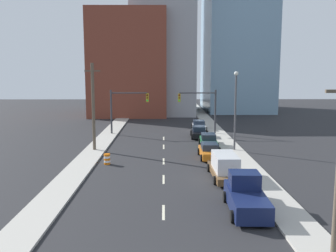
# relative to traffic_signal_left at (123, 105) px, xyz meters

# --- Properties ---
(sidewalk_left) EXTENTS (2.28, 89.93, 0.15)m
(sidewalk_left) POSITION_rel_traffic_signal_left_xyz_m (-1.85, 8.32, -3.78)
(sidewalk_left) COLOR #ADA89E
(sidewalk_left) RESTS_ON ground
(sidewalk_right) EXTENTS (2.28, 89.93, 0.15)m
(sidewalk_right) POSITION_rel_traffic_signal_left_xyz_m (12.54, 8.32, -3.78)
(sidewalk_right) COLOR #ADA89E
(sidewalk_right) RESTS_ON ground
(lane_stripe_at_9m) EXTENTS (0.16, 2.40, 0.01)m
(lane_stripe_at_9m) POSITION_rel_traffic_signal_left_xyz_m (5.35, -27.63, -3.86)
(lane_stripe_at_9m) COLOR beige
(lane_stripe_at_9m) RESTS_ON ground
(lane_stripe_at_16m) EXTENTS (0.16, 2.40, 0.01)m
(lane_stripe_at_16m) POSITION_rel_traffic_signal_left_xyz_m (5.35, -20.85, -3.86)
(lane_stripe_at_16m) COLOR beige
(lane_stripe_at_16m) RESTS_ON ground
(lane_stripe_at_22m) EXTENTS (0.16, 2.40, 0.01)m
(lane_stripe_at_22m) POSITION_rel_traffic_signal_left_xyz_m (5.35, -15.01, -3.86)
(lane_stripe_at_22m) COLOR beige
(lane_stripe_at_22m) RESTS_ON ground
(lane_stripe_at_28m) EXTENTS (0.16, 2.40, 0.01)m
(lane_stripe_at_28m) POSITION_rel_traffic_signal_left_xyz_m (5.35, -8.29, -3.86)
(lane_stripe_at_28m) COLOR beige
(lane_stripe_at_28m) RESTS_ON ground
(lane_stripe_at_34m) EXTENTS (0.16, 2.40, 0.01)m
(lane_stripe_at_34m) POSITION_rel_traffic_signal_left_xyz_m (5.35, -3.03, -3.86)
(lane_stripe_at_34m) COLOR beige
(lane_stripe_at_34m) RESTS_ON ground
(building_brick_left) EXTENTS (14.00, 16.00, 19.25)m
(building_brick_left) POSITION_rel_traffic_signal_left_xyz_m (-1.17, 24.14, 5.77)
(building_brick_left) COLOR brown
(building_brick_left) RESTS_ON ground
(building_office_center) EXTENTS (12.00, 20.00, 29.80)m
(building_office_center) POSITION_rel_traffic_signal_left_xyz_m (5.22, 28.14, 11.04)
(building_office_center) COLOR #99999E
(building_office_center) RESTS_ON ground
(building_glass_right) EXTENTS (13.00, 20.00, 40.96)m
(building_glass_right) POSITION_rel_traffic_signal_left_xyz_m (20.71, 32.14, 16.62)
(building_glass_right) COLOR #7A9EB7
(building_glass_right) RESTS_ON ground
(traffic_signal_left) EXTENTS (5.03, 0.35, 5.86)m
(traffic_signal_left) POSITION_rel_traffic_signal_left_xyz_m (0.00, 0.00, 0.00)
(traffic_signal_left) COLOR #38383D
(traffic_signal_left) RESTS_ON ground
(traffic_signal_right) EXTENTS (5.03, 0.35, 5.86)m
(traffic_signal_right) POSITION_rel_traffic_signal_left_xyz_m (10.61, 0.00, 0.00)
(traffic_signal_right) COLOR #38383D
(traffic_signal_right) RESTS_ON ground
(utility_pole_left_mid) EXTENTS (1.60, 0.32, 9.07)m
(utility_pole_left_mid) POSITION_rel_traffic_signal_left_xyz_m (-1.87, -10.36, 0.80)
(utility_pole_left_mid) COLOR brown
(utility_pole_left_mid) RESTS_ON ground
(traffic_barrel) EXTENTS (0.56, 0.56, 0.95)m
(traffic_barrel) POSITION_rel_traffic_signal_left_xyz_m (0.30, -16.08, -3.39)
(traffic_barrel) COLOR orange
(traffic_barrel) RESTS_ON ground
(street_lamp) EXTENTS (0.44, 0.44, 8.24)m
(street_lamp) POSITION_rel_traffic_signal_left_xyz_m (12.71, -10.59, 0.92)
(street_lamp) COLOR #4C4C51
(street_lamp) RESTS_ON ground
(pickup_truck_navy) EXTENTS (2.43, 5.32, 2.19)m
(pickup_truck_navy) POSITION_rel_traffic_signal_left_xyz_m (10.23, -27.43, -2.98)
(pickup_truck_navy) COLOR #141E47
(pickup_truck_navy) RESTS_ON ground
(box_truck_brown) EXTENTS (2.23, 5.83, 1.94)m
(box_truck_brown) POSITION_rel_traffic_signal_left_xyz_m (10.08, -20.56, -2.94)
(box_truck_brown) COLOR brown
(box_truck_brown) RESTS_ON ground
(sedan_orange) EXTENTS (2.03, 4.51, 1.43)m
(sedan_orange) POSITION_rel_traffic_signal_left_xyz_m (9.75, -13.67, -3.21)
(sedan_orange) COLOR orange
(sedan_orange) RESTS_ON ground
(sedan_green) EXTENTS (2.18, 4.73, 1.44)m
(sedan_green) POSITION_rel_traffic_signal_left_xyz_m (10.28, -8.20, -3.20)
(sedan_green) COLOR #1E6033
(sedan_green) RESTS_ON ground
(sedan_black) EXTENTS (2.12, 4.68, 1.45)m
(sedan_black) POSITION_rel_traffic_signal_left_xyz_m (9.76, -2.44, -3.19)
(sedan_black) COLOR black
(sedan_black) RESTS_ON ground
(sedan_white) EXTENTS (2.18, 4.31, 1.41)m
(sedan_white) POSITION_rel_traffic_signal_left_xyz_m (10.30, 3.38, -3.21)
(sedan_white) COLOR silver
(sedan_white) RESTS_ON ground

